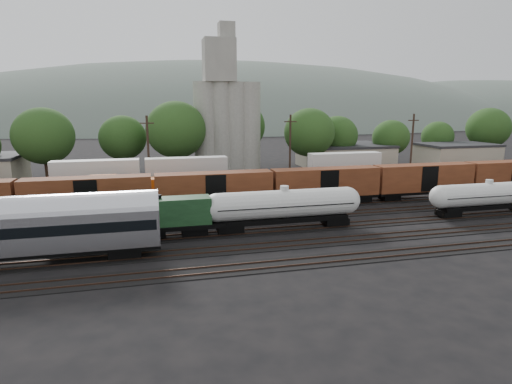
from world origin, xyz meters
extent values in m
plane|color=black|center=(0.00, 0.00, 0.00)|extent=(600.00, 600.00, 0.00)
cube|color=black|center=(0.00, -15.00, 0.04)|extent=(180.00, 3.20, 0.08)
cube|color=#382319|center=(0.00, -15.72, 0.12)|extent=(180.00, 0.08, 0.16)
cube|color=#382319|center=(0.00, -14.28, 0.12)|extent=(180.00, 0.08, 0.16)
cube|color=black|center=(0.00, -10.00, 0.04)|extent=(180.00, 3.20, 0.08)
cube|color=#382319|center=(0.00, -10.72, 0.12)|extent=(180.00, 0.08, 0.16)
cube|color=#382319|center=(0.00, -9.28, 0.12)|extent=(180.00, 0.08, 0.16)
cube|color=black|center=(0.00, -5.00, 0.04)|extent=(180.00, 3.20, 0.08)
cube|color=#382319|center=(0.00, -5.72, 0.12)|extent=(180.00, 0.08, 0.16)
cube|color=#382319|center=(0.00, -4.28, 0.12)|extent=(180.00, 0.08, 0.16)
cube|color=black|center=(0.00, 0.00, 0.04)|extent=(180.00, 3.20, 0.08)
cube|color=#382319|center=(0.00, -0.72, 0.12)|extent=(180.00, 0.08, 0.16)
cube|color=#382319|center=(0.00, 0.72, 0.12)|extent=(180.00, 0.08, 0.16)
cube|color=black|center=(0.00, 5.00, 0.04)|extent=(180.00, 3.20, 0.08)
cube|color=#382319|center=(0.00, 4.28, 0.12)|extent=(180.00, 0.08, 0.16)
cube|color=#382319|center=(0.00, 5.72, 0.12)|extent=(180.00, 0.08, 0.16)
cube|color=black|center=(0.00, 10.00, 0.04)|extent=(180.00, 3.20, 0.08)
cube|color=#382319|center=(0.00, 9.28, 0.12)|extent=(180.00, 0.08, 0.16)
cube|color=#382319|center=(0.00, 10.72, 0.12)|extent=(180.00, 0.08, 0.16)
cube|color=black|center=(0.00, 15.00, 0.04)|extent=(180.00, 3.20, 0.08)
cube|color=#382319|center=(0.00, 14.28, 0.12)|extent=(180.00, 0.08, 0.16)
cube|color=#382319|center=(0.00, 15.72, 0.12)|extent=(180.00, 0.08, 0.16)
cube|color=black|center=(-13.11, -5.00, 1.33)|extent=(17.45, 2.98, 0.41)
cube|color=black|center=(-13.11, -5.00, 0.87)|extent=(5.13, 2.26, 0.82)
cube|color=#1A3F1F|center=(-11.02, -5.00, 2.92)|extent=(10.47, 2.46, 2.77)
cube|color=#1A3F1F|center=(-18.35, -5.00, 3.23)|extent=(3.69, 2.98, 3.39)
cube|color=black|center=(-18.35, -5.00, 4.31)|extent=(3.80, 3.08, 0.92)
cube|color=#1A3F1F|center=(-20.79, -5.00, 2.46)|extent=(1.64, 2.46, 1.85)
cylinder|color=black|center=(-11.02, -5.00, 4.46)|extent=(0.51, 0.51, 0.51)
cube|color=black|center=(-18.70, -5.00, 0.66)|extent=(2.67, 2.05, 0.72)
cube|color=black|center=(-7.53, -5.00, 0.66)|extent=(2.67, 2.05, 0.72)
cylinder|color=silver|center=(2.43, -5.00, 3.01)|extent=(14.95, 3.08, 3.08)
sphere|color=silver|center=(-5.05, -5.00, 3.01)|extent=(3.08, 3.08, 3.08)
sphere|color=silver|center=(9.90, -5.00, 3.01)|extent=(3.08, 3.08, 3.08)
cylinder|color=silver|center=(2.43, -5.00, 4.77)|extent=(0.96, 0.96, 0.53)
cube|color=black|center=(2.43, -5.00, 3.01)|extent=(15.29, 3.23, 0.08)
cube|color=black|center=(2.43, -5.00, 1.31)|extent=(14.44, 2.34, 0.53)
cube|color=black|center=(-3.69, -5.00, 0.68)|extent=(2.76, 2.12, 0.74)
cube|color=black|center=(8.54, -5.00, 0.68)|extent=(2.76, 2.12, 0.74)
cylinder|color=silver|center=(29.20, -5.00, 2.75)|extent=(13.55, 2.79, 2.79)
sphere|color=silver|center=(22.43, -5.00, 2.75)|extent=(2.79, 2.79, 2.79)
cylinder|color=silver|center=(29.20, -5.00, 4.34)|extent=(0.87, 0.87, 0.48)
cube|color=black|center=(29.20, -5.00, 2.75)|extent=(13.86, 2.93, 0.08)
cube|color=black|center=(29.20, -5.00, 1.21)|extent=(13.09, 2.12, 0.48)
cube|color=black|center=(23.66, -5.00, 0.63)|extent=(2.50, 1.92, 0.67)
cube|color=silver|center=(-24.29, -10.00, 3.04)|extent=(26.24, 3.17, 3.28)
cube|color=black|center=(-24.29, -10.00, 3.44)|extent=(25.71, 3.24, 0.92)
cube|color=black|center=(-24.29, -10.00, 1.29)|extent=(26.24, 2.84, 0.44)
cube|color=black|center=(-14.32, -10.00, 0.69)|extent=(2.84, 2.19, 0.77)
cube|color=black|center=(-12.96, 10.00, 1.23)|extent=(16.85, 2.71, 0.37)
cube|color=black|center=(-12.96, 10.00, 0.81)|extent=(4.68, 2.06, 0.75)
cube|color=#CF5912|center=(-10.94, 10.00, 2.68)|extent=(10.11, 2.25, 2.53)
cube|color=#CF5912|center=(-18.01, 10.00, 2.96)|extent=(3.37, 2.71, 3.09)
cube|color=black|center=(-18.01, 10.00, 3.94)|extent=(3.46, 2.81, 0.84)
cube|color=#CF5912|center=(-20.37, 10.00, 2.26)|extent=(1.50, 2.25, 1.68)
cylinder|color=black|center=(-10.94, 10.00, 4.08)|extent=(0.47, 0.47, 0.47)
cube|color=black|center=(-18.35, 10.00, 0.62)|extent=(2.43, 1.87, 0.66)
cube|color=black|center=(-7.57, 10.00, 0.62)|extent=(2.43, 1.87, 0.66)
cube|color=black|center=(-19.27, 5.00, 1.20)|extent=(15.00, 2.60, 0.40)
cube|color=#5B2A16|center=(-19.27, 5.00, 3.30)|extent=(15.00, 2.90, 3.80)
cube|color=black|center=(-3.87, 5.00, 1.20)|extent=(15.00, 2.60, 0.40)
cube|color=#5B2A16|center=(-3.87, 5.00, 3.30)|extent=(15.00, 2.90, 3.80)
cube|color=black|center=(11.53, 5.00, 1.20)|extent=(15.00, 2.60, 0.40)
cube|color=#5B2A16|center=(11.53, 5.00, 3.30)|extent=(15.00, 2.90, 3.80)
cube|color=black|center=(26.93, 5.00, 1.20)|extent=(15.00, 2.60, 0.40)
cube|color=#5B2A16|center=(26.93, 5.00, 3.30)|extent=(15.00, 2.90, 3.80)
cube|color=black|center=(42.33, 5.00, 1.20)|extent=(15.00, 2.60, 0.40)
cube|color=#5B2A16|center=(42.33, 5.00, 3.30)|extent=(15.00, 2.90, 3.80)
cube|color=black|center=(0.00, 15.00, 0.50)|extent=(160.00, 2.60, 0.60)
cube|color=#582114|center=(-19.33, 15.00, 2.10)|extent=(12.00, 2.40, 2.60)
cube|color=silver|center=(-19.33, 15.00, 4.70)|extent=(12.00, 2.40, 2.60)
cube|color=silver|center=(-6.53, 15.00, 2.10)|extent=(12.00, 2.40, 2.60)
cube|color=beige|center=(-6.53, 15.00, 4.70)|extent=(12.00, 2.40, 2.60)
cube|color=#491A11|center=(6.27, 15.00, 2.10)|extent=(12.00, 2.40, 2.60)
cube|color=maroon|center=(19.07, 15.00, 2.10)|extent=(12.00, 2.40, 2.60)
cube|color=silver|center=(19.07, 15.00, 4.70)|extent=(12.00, 2.40, 2.60)
cube|color=silver|center=(31.87, 15.00, 2.10)|extent=(12.00, 2.40, 2.60)
cube|color=#D04A15|center=(44.67, 15.00, 2.10)|extent=(12.00, 2.40, 2.60)
cylinder|color=gray|center=(-1.00, 36.00, 9.00)|extent=(4.40, 4.40, 18.00)
cylinder|color=gray|center=(2.00, 36.00, 9.00)|extent=(4.40, 4.40, 18.00)
cylinder|color=gray|center=(5.00, 36.00, 9.00)|extent=(4.40, 4.40, 18.00)
cylinder|color=gray|center=(8.00, 36.00, 9.00)|extent=(4.40, 4.40, 18.00)
cube|color=gray|center=(2.00, 36.00, 22.00)|extent=(6.00, 5.00, 8.00)
cube|color=gray|center=(3.50, 36.00, 27.00)|extent=(3.00, 3.00, 4.00)
cube|color=#9E937F|center=(30.00, 38.00, 2.30)|extent=(18.00, 14.00, 4.60)
cube|color=#232326|center=(30.00, 38.00, 4.85)|extent=(18.36, 14.28, 0.50)
cube|color=#9E937F|center=(55.00, 33.00, 2.30)|extent=(16.00, 10.00, 4.60)
cube|color=#232326|center=(55.00, 33.00, 4.85)|extent=(16.32, 10.20, 0.50)
cylinder|color=black|center=(-29.63, 32.63, 1.91)|extent=(0.70, 0.70, 3.82)
ellipsoid|color=#284B1B|center=(-29.63, 32.63, 8.32)|extent=(10.37, 10.37, 9.82)
cylinder|color=black|center=(-16.83, 38.75, 1.68)|extent=(0.70, 0.70, 3.36)
ellipsoid|color=#284B1B|center=(-16.83, 38.75, 7.31)|extent=(9.11, 9.11, 8.63)
cylinder|color=black|center=(-6.82, 33.31, 2.07)|extent=(0.70, 0.70, 4.14)
ellipsoid|color=#284B1B|center=(-6.82, 33.31, 9.03)|extent=(11.25, 11.25, 10.66)
cylinder|color=black|center=(6.65, 40.85, 2.09)|extent=(0.70, 0.70, 4.18)
ellipsoid|color=#284B1B|center=(6.65, 40.85, 9.10)|extent=(11.34, 11.34, 10.75)
cylinder|color=black|center=(19.45, 32.31, 1.87)|extent=(0.70, 0.70, 3.75)
ellipsoid|color=#284B1B|center=(19.45, 32.31, 8.16)|extent=(10.17, 10.17, 9.63)
cylinder|color=black|center=(27.63, 36.97, 1.63)|extent=(0.70, 0.70, 3.25)
ellipsoid|color=#284B1B|center=(27.63, 36.97, 7.09)|extent=(8.83, 8.83, 8.37)
cylinder|color=black|center=(40.04, 36.00, 1.49)|extent=(0.70, 0.70, 2.98)
ellipsoid|color=#284B1B|center=(40.04, 36.00, 6.50)|extent=(8.10, 8.10, 7.67)
cylinder|color=black|center=(55.74, 41.18, 1.39)|extent=(0.70, 0.70, 2.79)
ellipsoid|color=#284B1B|center=(55.74, 41.18, 6.07)|extent=(7.56, 7.56, 7.17)
cylinder|color=black|center=(67.22, 38.10, 1.85)|extent=(0.70, 0.70, 3.71)
ellipsoid|color=#284B1B|center=(67.22, 38.10, 8.08)|extent=(10.07, 10.07, 9.54)
cylinder|color=black|center=(-12.00, 22.00, 6.00)|extent=(0.36, 0.36, 12.00)
cube|color=black|center=(-12.00, 22.00, 10.80)|extent=(2.20, 0.18, 0.18)
cylinder|color=black|center=(12.00, 22.00, 6.00)|extent=(0.36, 0.36, 12.00)
cube|color=black|center=(12.00, 22.00, 10.80)|extent=(2.20, 0.18, 0.18)
cylinder|color=black|center=(36.00, 22.00, 6.00)|extent=(0.36, 0.36, 12.00)
cube|color=black|center=(36.00, 22.00, 10.80)|extent=(2.20, 0.18, 0.18)
ellipsoid|color=#59665B|center=(40.00, 260.00, -22.75)|extent=(520.00, 286.00, 130.00)
ellipsoid|color=#59665B|center=(260.00, 260.00, -17.50)|extent=(400.00, 220.00, 100.00)
camera|label=1|loc=(-11.61, -48.86, 13.89)|focal=30.00mm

